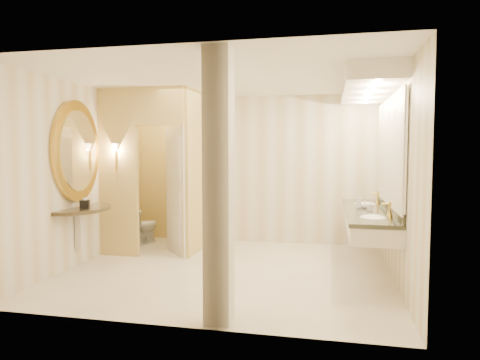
# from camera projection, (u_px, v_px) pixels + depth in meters

# --- Properties ---
(floor) EXTENTS (4.50, 4.50, 0.00)m
(floor) POSITION_uv_depth(u_px,v_px,m) (227.00, 270.00, 6.09)
(floor) COLOR white
(floor) RESTS_ON ground
(ceiling) EXTENTS (4.50, 4.50, 0.00)m
(ceiling) POSITION_uv_depth(u_px,v_px,m) (227.00, 79.00, 5.91)
(ceiling) COLOR white
(ceiling) RESTS_ON wall_back
(wall_back) EXTENTS (4.50, 0.02, 2.70)m
(wall_back) POSITION_uv_depth(u_px,v_px,m) (252.00, 170.00, 7.95)
(wall_back) COLOR silver
(wall_back) RESTS_ON floor
(wall_front) EXTENTS (4.50, 0.02, 2.70)m
(wall_front) POSITION_uv_depth(u_px,v_px,m) (178.00, 188.00, 4.05)
(wall_front) COLOR silver
(wall_front) RESTS_ON floor
(wall_left) EXTENTS (0.02, 4.00, 2.70)m
(wall_left) POSITION_uv_depth(u_px,v_px,m) (83.00, 174.00, 6.46)
(wall_left) COLOR silver
(wall_left) RESTS_ON floor
(wall_right) EXTENTS (0.02, 4.00, 2.70)m
(wall_right) POSITION_uv_depth(u_px,v_px,m) (396.00, 178.00, 5.54)
(wall_right) COLOR silver
(wall_right) RESTS_ON floor
(toilet_closet) EXTENTS (1.50, 1.55, 2.70)m
(toilet_closet) POSITION_uv_depth(u_px,v_px,m) (175.00, 170.00, 7.17)
(toilet_closet) COLOR #D6BB6F
(toilet_closet) RESTS_ON floor
(wall_sconce) EXTENTS (0.14, 0.14, 0.42)m
(wall_sconce) POSITION_uv_depth(u_px,v_px,m) (116.00, 149.00, 6.79)
(wall_sconce) COLOR #B39339
(wall_sconce) RESTS_ON toilet_closet
(vanity) EXTENTS (0.75, 2.71, 2.09)m
(vanity) POSITION_uv_depth(u_px,v_px,m) (372.00, 156.00, 5.96)
(vanity) COLOR silver
(vanity) RESTS_ON floor
(console_shelf) EXTENTS (1.13, 1.13, 2.01)m
(console_shelf) POSITION_uv_depth(u_px,v_px,m) (77.00, 175.00, 6.25)
(console_shelf) COLOR black
(console_shelf) RESTS_ON floor
(pillar) EXTENTS (0.26, 0.26, 2.70)m
(pillar) POSITION_uv_depth(u_px,v_px,m) (219.00, 187.00, 4.17)
(pillar) COLOR silver
(pillar) RESTS_ON floor
(tissue_box) EXTENTS (0.16, 0.16, 0.12)m
(tissue_box) POSITION_uv_depth(u_px,v_px,m) (85.00, 204.00, 6.12)
(tissue_box) COLOR black
(tissue_box) RESTS_ON console_shelf
(toilet) EXTENTS (0.57, 0.74, 0.66)m
(toilet) POSITION_uv_depth(u_px,v_px,m) (142.00, 226.00, 7.83)
(toilet) COLOR white
(toilet) RESTS_ON floor
(soap_bottle_a) EXTENTS (0.07, 0.08, 0.13)m
(soap_bottle_a) POSITION_uv_depth(u_px,v_px,m) (370.00, 206.00, 5.89)
(soap_bottle_a) COLOR beige
(soap_bottle_a) RESTS_ON vanity
(soap_bottle_b) EXTENTS (0.12, 0.12, 0.11)m
(soap_bottle_b) POSITION_uv_depth(u_px,v_px,m) (365.00, 204.00, 6.15)
(soap_bottle_b) COLOR silver
(soap_bottle_b) RESTS_ON vanity
(soap_bottle_c) EXTENTS (0.10, 0.10, 0.21)m
(soap_bottle_c) POSITION_uv_depth(u_px,v_px,m) (359.00, 201.00, 6.16)
(soap_bottle_c) COLOR #C6B28C
(soap_bottle_c) RESTS_ON vanity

